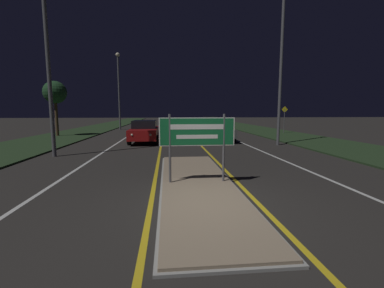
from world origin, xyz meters
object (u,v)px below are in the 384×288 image
(car_receding_0, at_px, (217,130))
(car_receding_1, at_px, (203,125))
(car_receding_2, at_px, (211,120))
(car_approaching_0, at_px, (145,131))
(highway_sign, at_px, (197,135))
(streetlight_right_near, at_px, (282,47))
(streetlight_left_near, at_px, (46,27))
(streetlight_left_far, at_px, (119,84))
(warning_sign, at_px, (284,117))

(car_receding_0, distance_m, car_receding_1, 7.73)
(car_receding_2, xyz_separation_m, car_approaching_0, (-8.15, -20.61, 0.06))
(car_receding_1, relative_size, car_approaching_0, 0.99)
(highway_sign, height_order, streetlight_right_near, streetlight_right_near)
(car_receding_1, bearing_deg, car_receding_0, -90.16)
(streetlight_left_near, relative_size, car_receding_2, 2.05)
(streetlight_left_far, height_order, streetlight_right_near, streetlight_right_near)
(car_receding_1, height_order, warning_sign, warning_sign)
(highway_sign, relative_size, streetlight_left_near, 0.24)
(car_receding_0, relative_size, car_approaching_0, 0.91)
(streetlight_left_far, bearing_deg, streetlight_left_near, -89.81)
(highway_sign, xyz_separation_m, warning_sign, (10.24, 16.24, 0.12))
(car_approaching_0, bearing_deg, streetlight_left_near, -125.02)
(streetlight_left_far, height_order, warning_sign, streetlight_left_far)
(streetlight_right_near, height_order, car_approaching_0, streetlight_right_near)
(streetlight_left_near, distance_m, car_receding_1, 16.87)
(car_receding_0, xyz_separation_m, car_approaching_0, (-5.15, -0.19, 0.01))
(car_receding_0, bearing_deg, car_approaching_0, -177.90)
(car_receding_2, bearing_deg, streetlight_right_near, -89.02)
(streetlight_left_far, xyz_separation_m, car_receding_2, (11.99, 8.33, -4.51))
(highway_sign, height_order, car_approaching_0, highway_sign)
(streetlight_left_far, bearing_deg, car_receding_0, -53.37)
(warning_sign, bearing_deg, car_receding_2, 106.54)
(streetlight_left_far, relative_size, car_receding_0, 1.99)
(car_receding_1, xyz_separation_m, car_approaching_0, (-5.17, -7.92, 0.07))
(streetlight_left_far, distance_m, streetlight_right_near, 19.24)
(streetlight_right_near, relative_size, car_receding_0, 2.32)
(highway_sign, bearing_deg, car_receding_0, 75.90)
(streetlight_right_near, height_order, car_receding_1, streetlight_right_near)
(streetlight_right_near, xyz_separation_m, car_receding_1, (-3.37, 10.34, -5.27))
(car_receding_1, xyz_separation_m, warning_sign, (7.47, -2.43, 0.88))
(streetlight_right_near, bearing_deg, car_receding_0, 142.41)
(streetlight_left_far, height_order, car_receding_0, streetlight_left_far)
(car_receding_2, bearing_deg, car_receding_0, -98.35)
(streetlight_left_near, xyz_separation_m, car_receding_1, (8.96, 13.32, -5.17))
(streetlight_left_far, height_order, car_approaching_0, streetlight_left_far)
(streetlight_left_near, bearing_deg, car_receding_2, 65.36)
(highway_sign, relative_size, warning_sign, 0.86)
(streetlight_left_near, relative_size, warning_sign, 3.63)
(car_receding_0, relative_size, warning_sign, 1.72)
(highway_sign, relative_size, car_receding_1, 0.46)
(highway_sign, xyz_separation_m, car_receding_1, (2.77, 18.67, -0.77))
(highway_sign, distance_m, streetlight_left_near, 9.29)
(streetlight_left_far, distance_m, car_receding_2, 15.28)
(streetlight_right_near, bearing_deg, streetlight_left_near, -166.41)
(streetlight_left_far, distance_m, car_approaching_0, 13.62)
(streetlight_right_near, bearing_deg, streetlight_left_far, 130.10)
(highway_sign, xyz_separation_m, streetlight_right_near, (6.14, 8.33, 4.50))
(streetlight_left_near, relative_size, car_approaching_0, 1.92)
(streetlight_right_near, xyz_separation_m, car_receding_0, (-3.39, 2.61, -5.21))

